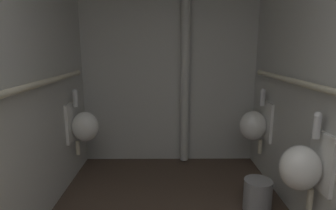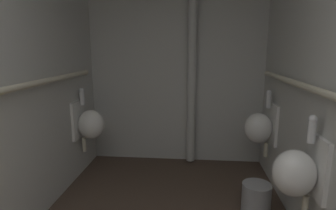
# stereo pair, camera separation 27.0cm
# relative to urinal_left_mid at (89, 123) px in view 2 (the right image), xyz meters

# --- Properties ---
(wall_left) EXTENTS (0.06, 3.49, 2.60)m
(wall_left) POSITION_rel_urinal_left_mid_xyz_m (-0.18, -1.12, 0.67)
(wall_left) COLOR #BCBCB8
(wall_left) RESTS_ON ground
(wall_right) EXTENTS (0.06, 3.49, 2.60)m
(wall_right) POSITION_rel_urinal_left_mid_xyz_m (2.11, -1.12, 0.67)
(wall_right) COLOR #BCBCB8
(wall_right) RESTS_ON ground
(wall_back) EXTENTS (2.35, 0.06, 2.60)m
(wall_back) POSITION_rel_urinal_left_mid_xyz_m (0.97, 0.60, 0.67)
(wall_back) COLOR #BCBCB8
(wall_back) RESTS_ON ground
(urinal_left_mid) EXTENTS (0.32, 0.30, 0.76)m
(urinal_left_mid) POSITION_rel_urinal_left_mid_xyz_m (0.00, 0.00, 0.00)
(urinal_left_mid) COLOR white
(urinal_right_mid) EXTENTS (0.32, 0.30, 0.76)m
(urinal_right_mid) POSITION_rel_urinal_left_mid_xyz_m (1.93, -1.10, 0.00)
(urinal_right_mid) COLOR white
(urinal_right_far) EXTENTS (0.32, 0.30, 0.76)m
(urinal_right_far) POSITION_rel_urinal_left_mid_xyz_m (1.93, 0.03, 0.00)
(urinal_right_far) COLOR white
(supply_pipe_left) EXTENTS (0.06, 2.76, 0.06)m
(supply_pipe_left) POSITION_rel_urinal_left_mid_xyz_m (-0.09, -1.15, 0.57)
(supply_pipe_left) COLOR beige
(supply_pipe_right) EXTENTS (0.06, 2.79, 0.06)m
(supply_pipe_right) POSITION_rel_urinal_left_mid_xyz_m (2.02, -1.13, 0.57)
(supply_pipe_right) COLOR beige
(standpipe_back_wall) EXTENTS (0.11, 0.11, 2.55)m
(standpipe_back_wall) POSITION_rel_urinal_left_mid_xyz_m (1.17, 0.49, 0.67)
(standpipe_back_wall) COLOR #BCBCB8
(standpipe_back_wall) RESTS_ON ground
(waste_bin) EXTENTS (0.26, 0.26, 0.30)m
(waste_bin) POSITION_rel_urinal_left_mid_xyz_m (1.77, -0.65, -0.49)
(waste_bin) COLOR gray
(waste_bin) RESTS_ON ground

